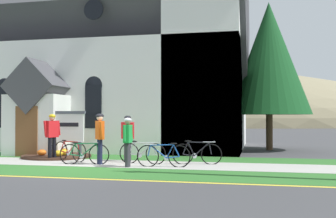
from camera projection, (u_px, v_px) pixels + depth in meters
name	position (u px, v px, depth m)	size (l,w,h in m)	color
ground	(120.00, 156.00, 17.08)	(140.00, 140.00, 0.00)	#3D3D3F
sidewalk_slab	(59.00, 162.00, 14.89)	(32.00, 2.21, 0.01)	#A8A59E
grass_verge	(25.00, 170.00, 12.71)	(32.00, 2.25, 0.01)	#2D6628
church_lawn	(83.00, 156.00, 16.99)	(24.00, 2.10, 0.01)	#2D6628
curb_paint_stripe	(0.00, 176.00, 11.47)	(28.00, 0.16, 0.01)	yellow
church_building	(133.00, 56.00, 22.18)	(13.21, 11.14, 13.92)	white
church_sign	(60.00, 127.00, 16.89)	(2.23, 0.17, 1.89)	#474C56
flower_bed	(57.00, 156.00, 16.62)	(2.77, 2.77, 0.34)	#382319
bicycle_silver	(142.00, 153.00, 14.39)	(1.74, 0.21, 0.83)	black
bicycle_white	(84.00, 154.00, 14.18)	(1.74, 0.28, 0.79)	black
bicycle_yellow	(70.00, 151.00, 15.28)	(1.61, 0.68, 0.80)	black
bicycle_red	(197.00, 153.00, 14.20)	(1.71, 0.32, 0.85)	black
bicycle_blue	(164.00, 155.00, 13.45)	(1.79, 0.15, 0.82)	black
cyclist_in_white_jersey	(128.00, 138.00, 13.44)	(0.27, 0.73, 1.62)	#2D2D33
cyclist_in_red_jersey	(52.00, 133.00, 15.62)	(0.38, 0.71, 1.76)	black
cyclist_in_blue_jersey	(100.00, 134.00, 14.18)	(0.46, 0.69, 1.77)	#191E38
cyclist_in_green_jersey	(128.00, 134.00, 15.12)	(0.57, 0.54, 1.70)	#2D2D33
roadside_conifer	(269.00, 58.00, 20.44)	(4.15, 4.15, 7.41)	#4C3823
distant_hill	(178.00, 125.00, 84.18)	(91.65, 52.96, 21.86)	#847A5B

